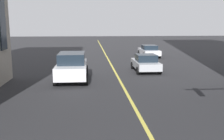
{
  "coord_description": "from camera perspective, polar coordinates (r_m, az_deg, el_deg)",
  "views": [
    {
      "loc": [
        -0.79,
        2.05,
        3.81
      ],
      "look_at": [
        12.14,
        0.91,
        1.49
      ],
      "focal_mm": 41.74,
      "sensor_mm": 36.0,
      "label": 1
    }
  ],
  "objects": [
    {
      "name": "car_silver_parked_a",
      "position": [
        21.15,
        7.36,
        1.57
      ],
      "size": [
        3.9,
        1.89,
        1.4
      ],
      "color": "#B7BABF",
      "rests_on": "ground_plane"
    },
    {
      "name": "car_white_oncoming",
      "position": [
        17.83,
        -8.77,
        0.82
      ],
      "size": [
        4.7,
        2.14,
        1.88
      ],
      "color": "silver",
      "rests_on": "ground_plane"
    },
    {
      "name": "lane_centre_line",
      "position": [
        21.24,
        0.58,
        -0.21
      ],
      "size": [
        80.0,
        0.16,
        0.01
      ],
      "color": "#D8C64C",
      "rests_on": "ground_plane"
    },
    {
      "name": "car_white_parked_b",
      "position": [
        30.66,
        8.1,
        4.2
      ],
      "size": [
        4.4,
        1.95,
        1.37
      ],
      "color": "silver",
      "rests_on": "ground_plane"
    }
  ]
}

